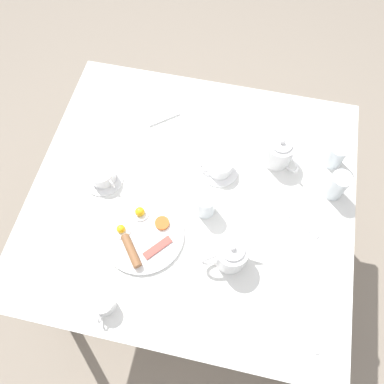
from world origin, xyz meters
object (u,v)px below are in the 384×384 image
object	(u,v)px
napkin_folded	(155,104)
fork_by_plate	(296,220)
teacup_with_saucer_left	(102,175)
teacup_with_saucer_right	(220,166)
knife_by_plate	(307,317)
teapot_near	(279,152)
creamer_jug	(104,305)
water_glass_tall	(337,185)
teapot_far	(230,254)
breakfast_plate	(142,234)
water_glass_short	(206,204)
wine_glass_spare	(335,155)

from	to	relation	value
napkin_folded	fork_by_plate	world-z (taller)	napkin_folded
teacup_with_saucer_left	teacup_with_saucer_right	xyz separation A→B (m)	(-0.12, 0.38, -0.00)
teacup_with_saucer_left	knife_by_plate	xyz separation A→B (m)	(0.31, 0.72, -0.03)
teapot_near	creamer_jug	distance (m)	0.75
creamer_jug	teapot_near	bearing A→B (deg)	144.65
teacup_with_saucer_right	water_glass_tall	xyz separation A→B (m)	(0.00, 0.39, 0.03)
teapot_far	fork_by_plate	world-z (taller)	teapot_far
breakfast_plate	teapot_far	xyz separation A→B (m)	(0.02, 0.29, 0.04)
water_glass_tall	napkin_folded	world-z (taller)	water_glass_tall
water_glass_tall	knife_by_plate	world-z (taller)	water_glass_tall
breakfast_plate	water_glass_short	bearing A→B (deg)	125.21
water_glass_tall	wine_glass_spare	bearing A→B (deg)	-175.82
breakfast_plate	knife_by_plate	distance (m)	0.56
teapot_near	wine_glass_spare	xyz separation A→B (m)	(-0.03, 0.19, -0.00)
teapot_near	knife_by_plate	xyz separation A→B (m)	(0.52, 0.15, -0.05)
water_glass_tall	wine_glass_spare	xyz separation A→B (m)	(-0.12, -0.01, -0.01)
teacup_with_saucer_left	water_glass_short	bearing A→B (deg)	83.69
water_glass_short	napkin_folded	distance (m)	0.48
water_glass_short	wine_glass_spare	world-z (taller)	same
water_glass_tall	napkin_folded	xyz separation A→B (m)	(-0.23, -0.68, -0.05)
teacup_with_saucer_right	breakfast_plate	bearing A→B (deg)	-34.75
teacup_with_saucer_left	creamer_jug	world-z (taller)	teacup_with_saucer_left
breakfast_plate	wine_glass_spare	distance (m)	0.71
creamer_jug	fork_by_plate	size ratio (longest dim) A/B	0.51
breakfast_plate	water_glass_short	size ratio (longest dim) A/B	2.89
teapot_far	fork_by_plate	distance (m)	0.26
breakfast_plate	napkin_folded	world-z (taller)	breakfast_plate
breakfast_plate	fork_by_plate	size ratio (longest dim) A/B	1.63
fork_by_plate	napkin_folded	bearing A→B (deg)	-122.36
teacup_with_saucer_right	water_glass_tall	world-z (taller)	water_glass_tall
teacup_with_saucer_right	napkin_folded	world-z (taller)	teacup_with_saucer_right
napkin_folded	fork_by_plate	distance (m)	0.68
teapot_near	teacup_with_saucer_right	xyz separation A→B (m)	(0.09, -0.19, -0.02)
teapot_far	teacup_with_saucer_left	world-z (taller)	teapot_far
teacup_with_saucer_left	wine_glass_spare	distance (m)	0.80
teapot_near	teapot_far	size ratio (longest dim) A/B	0.90
wine_glass_spare	napkin_folded	bearing A→B (deg)	-99.66
knife_by_plate	napkin_folded	bearing A→B (deg)	-136.35
creamer_jug	water_glass_short	bearing A→B (deg)	148.27
napkin_folded	knife_by_plate	distance (m)	0.91
teacup_with_saucer_right	napkin_folded	bearing A→B (deg)	-128.43
teacup_with_saucer_right	creamer_jug	size ratio (longest dim) A/B	1.64
teapot_near	water_glass_tall	distance (m)	0.22
breakfast_plate	water_glass_tall	world-z (taller)	water_glass_tall
water_glass_tall	knife_by_plate	distance (m)	0.43
teapot_far	water_glass_tall	bearing A→B (deg)	16.50
breakfast_plate	water_glass_short	xyz separation A→B (m)	(-0.13, 0.18, 0.04)
water_glass_tall	creamer_jug	xyz separation A→B (m)	(0.52, -0.63, -0.03)
teacup_with_saucer_left	teapot_far	bearing A→B (deg)	68.43
teapot_far	knife_by_plate	bearing A→B (deg)	-54.85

